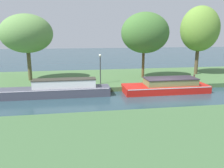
{
  "coord_description": "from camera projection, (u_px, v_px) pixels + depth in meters",
  "views": [
    {
      "loc": [
        -7.07,
        -17.18,
        5.19
      ],
      "look_at": [
        -4.14,
        1.2,
        0.9
      ],
      "focal_mm": 35.93,
      "sensor_mm": 36.0,
      "label": 1
    }
  ],
  "objects": [
    {
      "name": "mooring_post_far",
      "position": [
        166.0,
        80.0,
        21.39
      ],
      "size": [
        0.15,
        0.15,
        0.71
      ],
      "primitive_type": "cylinder",
      "color": "#552E23",
      "rests_on": "riverbank_far"
    },
    {
      "name": "willow_tree_left",
      "position": [
        27.0,
        34.0,
        21.85
      ],
      "size": [
        5.07,
        4.26,
        6.57
      ],
      "color": "brown",
      "rests_on": "riverbank_far"
    },
    {
      "name": "ground_plane",
      "position": [
        163.0,
        96.0,
        18.78
      ],
      "size": [
        120.0,
        120.0,
        0.0
      ],
      "primitive_type": "plane",
      "color": "#28424C"
    },
    {
      "name": "riverbank_far",
      "position": [
        140.0,
        77.0,
        25.48
      ],
      "size": [
        72.0,
        10.0,
        0.4
      ],
      "primitive_type": "cube",
      "color": "#486E3E",
      "rests_on": "ground_plane"
    },
    {
      "name": "mooring_post_near",
      "position": [
        194.0,
        79.0,
        21.81
      ],
      "size": [
        0.15,
        0.15,
        0.82
      ],
      "primitive_type": "cylinder",
      "color": "#4B3731",
      "rests_on": "riverbank_far"
    },
    {
      "name": "willow_tree_right",
      "position": [
        200.0,
        29.0,
        25.24
      ],
      "size": [
        4.45,
        3.71,
        7.7
      ],
      "color": "brown",
      "rests_on": "riverbank_far"
    },
    {
      "name": "lamp_post",
      "position": [
        100.0,
        65.0,
        21.11
      ],
      "size": [
        0.24,
        0.24,
        2.83
      ],
      "color": "#333338",
      "rests_on": "riverbank_far"
    },
    {
      "name": "red_barge",
      "position": [
        167.0,
        86.0,
        19.94
      ],
      "size": [
        7.54,
        2.41,
        1.27
      ],
      "color": "red",
      "rests_on": "ground_plane"
    },
    {
      "name": "slate_narrowboat",
      "position": [
        57.0,
        90.0,
        18.47
      ],
      "size": [
        9.13,
        1.52,
        1.47
      ],
      "color": "#444553",
      "rests_on": "ground_plane"
    },
    {
      "name": "willow_tree_centre",
      "position": [
        145.0,
        33.0,
        23.0
      ],
      "size": [
        5.02,
        3.74,
        6.84
      ],
      "color": "brown",
      "rests_on": "riverbank_far"
    }
  ]
}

